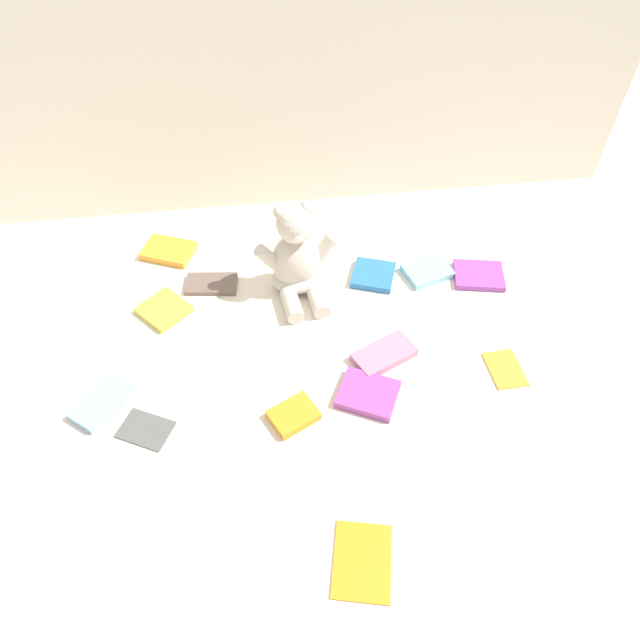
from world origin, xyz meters
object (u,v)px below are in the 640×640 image
object	(u,v)px
book_case_1	(384,355)
book_case_5	(373,275)
book_case_0	(102,402)
book_case_6	(169,251)
book_case_4	(479,275)
book_case_11	(164,310)
book_case_12	(368,394)
book_case_2	(145,429)
book_case_7	(361,561)
book_case_3	(294,415)
book_case_10	(211,284)
book_case_8	(427,271)
book_case_9	(505,369)
teddy_bear	(297,259)

from	to	relation	value
book_case_1	book_case_5	distance (m)	0.25
book_case_0	book_case_6	world-z (taller)	same
book_case_4	book_case_11	bearing A→B (deg)	102.81
book_case_12	book_case_2	bearing A→B (deg)	119.36
book_case_0	book_case_7	xyz separation A→B (m)	(0.46, -0.37, -0.01)
book_case_7	book_case_6	bearing A→B (deg)	-53.56
book_case_3	book_case_10	size ratio (longest dim) A/B	0.74
book_case_8	book_case_10	bearing A→B (deg)	70.56
book_case_4	book_case_12	bearing A→B (deg)	144.66
book_case_3	book_case_8	size ratio (longest dim) A/B	0.83
book_case_0	book_case_4	bearing A→B (deg)	-124.68
book_case_5	book_case_12	size ratio (longest dim) A/B	0.85
book_case_6	book_case_11	distance (m)	0.20
book_case_0	book_case_10	bearing A→B (deg)	-86.30
book_case_6	book_case_10	distance (m)	0.17
book_case_3	book_case_9	size ratio (longest dim) A/B	0.92
book_case_6	book_case_11	world-z (taller)	book_case_6
book_case_1	book_case_8	world-z (taller)	book_case_1
teddy_bear	book_case_11	distance (m)	0.33
book_case_3	book_case_4	size ratio (longest dim) A/B	0.77
teddy_bear	book_case_1	xyz separation A→B (m)	(0.16, -0.24, -0.08)
book_case_4	book_case_9	bearing A→B (deg)	-174.46
book_case_4	book_case_9	xyz separation A→B (m)	(-0.03, -0.28, -0.00)
book_case_2	book_case_8	bearing A→B (deg)	145.66
book_case_12	book_case_9	bearing A→B (deg)	-57.61
book_case_4	book_case_11	world-z (taller)	same
book_case_10	book_case_11	size ratio (longest dim) A/B	1.22
teddy_bear	book_case_10	size ratio (longest dim) A/B	1.94
book_case_10	book_case_11	world-z (taller)	book_case_11
book_case_4	book_case_8	bearing A→B (deg)	88.55
teddy_bear	book_case_4	world-z (taller)	teddy_bear
book_case_5	book_case_9	size ratio (longest dim) A/B	1.00
book_case_9	book_case_6	bearing A→B (deg)	144.29
book_case_8	book_case_3	bearing A→B (deg)	118.73
book_case_3	book_case_11	xyz separation A→B (m)	(-0.27, 0.32, -0.00)
book_case_12	book_case_6	bearing A→B (deg)	67.06
book_case_2	book_case_3	bearing A→B (deg)	115.13
book_case_11	book_case_12	size ratio (longest dim) A/B	0.86
book_case_0	book_case_3	world-z (taller)	same
book_case_3	book_case_12	xyz separation A→B (m)	(0.16, 0.03, -0.00)
book_case_6	book_case_12	distance (m)	0.65
book_case_0	book_case_2	bearing A→B (deg)	-179.98
book_case_3	book_case_10	world-z (taller)	book_case_3
book_case_7	book_case_9	world-z (taller)	same
book_case_5	book_case_10	size ratio (longest dim) A/B	0.80
book_case_7	book_case_2	bearing A→B (deg)	-25.71
book_case_2	book_case_3	xyz separation A→B (m)	(0.29, -0.01, 0.01)
book_case_0	book_case_10	size ratio (longest dim) A/B	1.03
book_case_11	book_case_5	bearing A→B (deg)	-126.00
book_case_10	book_case_1	bearing A→B (deg)	-119.49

